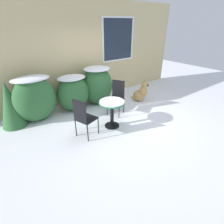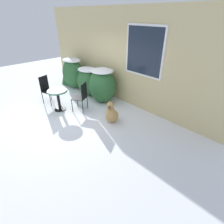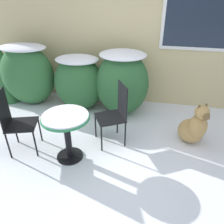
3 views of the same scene
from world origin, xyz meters
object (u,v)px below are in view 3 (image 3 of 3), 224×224
Objects in this scene: patio_table at (66,126)px; patio_chair_near_table at (115,112)px; dog at (194,128)px; patio_chair_far_side at (15,120)px.

patio_table is 0.73× the size of patio_chair_near_table.
patio_table is at bearing 173.35° from dog.
patio_chair_far_side reaches higher than patio_table.
patio_table is 0.97× the size of dog.
patio_chair_far_side is (-1.38, -0.53, 0.00)m from patio_chair_near_table.
patio_table is at bearing -76.47° from patio_chair_near_table.
patio_chair_near_table is 1.27m from dog.
dog is (1.80, 0.75, -0.27)m from patio_table.
patio_table is 0.73× the size of patio_chair_far_side.
patio_chair_near_table is (0.58, 0.54, -0.02)m from patio_table.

